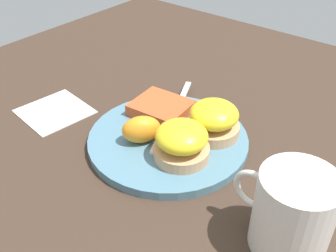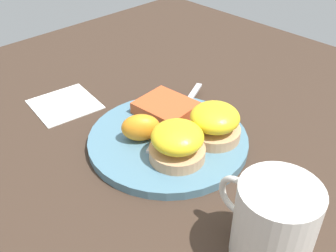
{
  "view_description": "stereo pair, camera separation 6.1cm",
  "coord_description": "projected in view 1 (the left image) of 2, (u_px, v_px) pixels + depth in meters",
  "views": [
    {
      "loc": [
        -0.31,
        0.39,
        0.39
      ],
      "look_at": [
        0.0,
        0.0,
        0.03
      ],
      "focal_mm": 42.0,
      "sensor_mm": 36.0,
      "label": 1
    },
    {
      "loc": [
        -0.36,
        0.35,
        0.39
      ],
      "look_at": [
        0.0,
        0.0,
        0.03
      ],
      "focal_mm": 42.0,
      "sensor_mm": 36.0,
      "label": 2
    }
  ],
  "objects": [
    {
      "name": "fork",
      "position": [
        173.0,
        119.0,
        0.66
      ],
      "size": [
        0.11,
        0.21,
        0.0
      ],
      "color": "silver",
      "rests_on": "plate"
    },
    {
      "name": "sandwich_benedict_right",
      "position": [
        214.0,
        119.0,
        0.61
      ],
      "size": [
        0.08,
        0.08,
        0.06
      ],
      "color": "tan",
      "rests_on": "plate"
    },
    {
      "name": "napkin",
      "position": [
        55.0,
        111.0,
        0.7
      ],
      "size": [
        0.12,
        0.12,
        0.0
      ],
      "primitive_type": "cube",
      "rotation": [
        0.0,
        0.0,
        -0.13
      ],
      "color": "white",
      "rests_on": "ground_plane"
    },
    {
      "name": "hashbrown_patty",
      "position": [
        161.0,
        108.0,
        0.67
      ],
      "size": [
        0.1,
        0.09,
        0.02
      ],
      "primitive_type": "cube",
      "rotation": [
        0.0,
        0.0,
        0.1
      ],
      "color": "#BC4D26",
      "rests_on": "plate"
    },
    {
      "name": "plate",
      "position": [
        168.0,
        140.0,
        0.63
      ],
      "size": [
        0.25,
        0.25,
        0.01
      ],
      "primitive_type": "cylinder",
      "color": "slate",
      "rests_on": "ground_plane"
    },
    {
      "name": "cup",
      "position": [
        292.0,
        212.0,
        0.44
      ],
      "size": [
        0.12,
        0.09,
        0.1
      ],
      "color": "silver",
      "rests_on": "ground_plane"
    },
    {
      "name": "orange_wedge",
      "position": [
        141.0,
        129.0,
        0.6
      ],
      "size": [
        0.07,
        0.07,
        0.04
      ],
      "primitive_type": "ellipsoid",
      "rotation": [
        0.0,
        0.0,
        0.9
      ],
      "color": "orange",
      "rests_on": "plate"
    },
    {
      "name": "ground_plane",
      "position": [
        168.0,
        143.0,
        0.63
      ],
      "size": [
        1.1,
        1.1,
        0.0
      ],
      "primitive_type": "plane",
      "color": "#38281E"
    },
    {
      "name": "sandwich_benedict_left",
      "position": [
        182.0,
        142.0,
        0.57
      ],
      "size": [
        0.08,
        0.08,
        0.06
      ],
      "color": "tan",
      "rests_on": "plate"
    }
  ]
}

